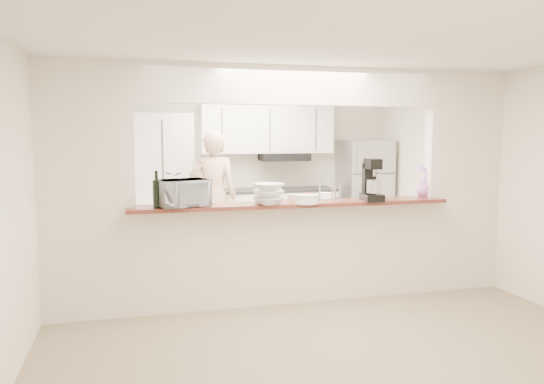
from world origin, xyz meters
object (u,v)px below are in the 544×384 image
object	(u,v)px
refrigerator	(364,192)
toaster_oven	(183,193)
stand_mixer	(372,182)
person	(214,197)

from	to	relation	value
refrigerator	toaster_oven	xyz separation A→B (m)	(-3.20, -2.75, 0.37)
toaster_oven	refrigerator	bearing A→B (deg)	23.70
toaster_oven	stand_mixer	xyz separation A→B (m)	(2.00, -0.03, 0.07)
stand_mixer	toaster_oven	bearing A→B (deg)	179.00
stand_mixer	refrigerator	bearing A→B (deg)	66.72
refrigerator	stand_mixer	xyz separation A→B (m)	(-1.20, -2.78, 0.44)
toaster_oven	stand_mixer	size ratio (longest dim) A/B	1.07
toaster_oven	stand_mixer	world-z (taller)	stand_mixer
stand_mixer	person	xyz separation A→B (m)	(-1.38, 2.20, -0.37)
toaster_oven	stand_mixer	distance (m)	2.00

